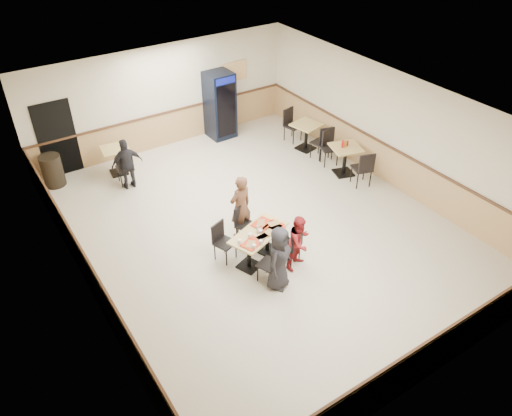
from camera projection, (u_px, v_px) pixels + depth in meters
ground at (259, 227)px, 11.78m from camera, size 10.00×10.00×0.00m
room_shell at (262, 144)px, 13.97m from camera, size 10.00×10.00×10.00m
main_table at (258, 241)px, 10.61m from camera, size 1.48×1.09×0.71m
main_chairs at (257, 243)px, 10.59m from camera, size 1.65×1.87×0.90m
diner_woman_left at (279, 258)px, 9.80m from camera, size 0.83×0.75×1.43m
diner_woman_right at (299, 242)px, 10.35m from camera, size 0.73×0.65×1.25m
diner_man_opposite at (241, 207)px, 11.10m from camera, size 0.62×0.45×1.57m
lone_diner at (127, 164)px, 12.81m from camera, size 0.83×0.38×1.39m
tabletop_clutter at (263, 232)px, 10.44m from camera, size 1.19×0.89×0.12m
side_table_near at (345, 156)px, 13.45m from camera, size 0.96×0.96×0.82m
side_table_near_chair_south at (362, 167)px, 13.02m from camera, size 0.60×0.60×1.04m
side_table_near_chair_north at (329, 147)px, 13.92m from camera, size 0.60×0.60×1.04m
side_table_far at (306, 133)px, 14.61m from camera, size 0.90×0.90×0.81m
side_table_far_chair_south at (320, 142)px, 14.19m from camera, size 0.56×0.56×1.02m
side_table_far_chair_north at (293, 125)px, 15.07m from camera, size 0.56×0.56×1.02m
condiment_caddy at (344, 144)px, 13.26m from camera, size 0.23×0.06×0.20m
back_table at (116, 157)px, 13.51m from camera, size 0.79×0.79×0.76m
back_table_chair_lone at (125, 167)px, 13.11m from camera, size 0.50×0.50×0.96m
pepsi_cooler at (220, 105)px, 15.05m from camera, size 0.79×0.80×2.03m
trash_bin at (52, 171)px, 13.06m from camera, size 0.54×0.54×0.86m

